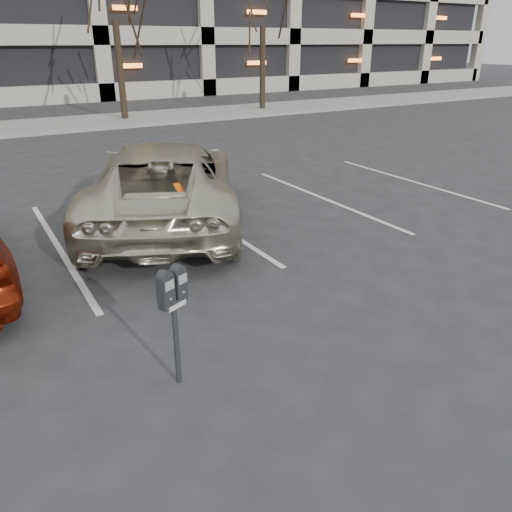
# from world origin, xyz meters

# --- Properties ---
(ground) EXTENTS (140.00, 140.00, 0.00)m
(ground) POSITION_xyz_m (0.00, 0.00, 0.00)
(ground) COLOR #28282B
(ground) RESTS_ON ground
(sidewalk) EXTENTS (80.00, 4.00, 0.12)m
(sidewalk) POSITION_xyz_m (0.00, 16.00, 0.06)
(sidewalk) COLOR gray
(sidewalk) RESTS_ON ground
(stall_lines) EXTENTS (16.90, 5.20, 0.00)m
(stall_lines) POSITION_xyz_m (-1.40, 2.30, 0.01)
(stall_lines) COLOR silver
(stall_lines) RESTS_ON ground
(parking_meter) EXTENTS (0.34, 0.23, 1.25)m
(parking_meter) POSITION_xyz_m (-1.06, -2.05, 0.96)
(parking_meter) COLOR black
(parking_meter) RESTS_ON ground
(suv_silver) EXTENTS (4.63, 6.09, 1.54)m
(suv_silver) POSITION_xyz_m (0.66, 2.64, 0.77)
(suv_silver) COLOR beige
(suv_silver) RESTS_ON ground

